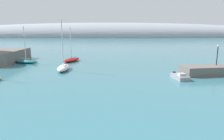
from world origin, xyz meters
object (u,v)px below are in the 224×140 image
sailboat_teal_mid_mooring (26,61)px  sailboat_white_outer_mooring (63,67)px  sailboat_red_near_shore (71,59)px  motorboat_grey_foreground (180,77)px  harbor_lamp_post (218,52)px

sailboat_teal_mid_mooring → sailboat_white_outer_mooring: (10.51, -8.45, 0.11)m
sailboat_red_near_shore → motorboat_grey_foreground: size_ratio=2.03×
sailboat_red_near_shore → harbor_lamp_post: (28.54, -14.01, 3.26)m
sailboat_white_outer_mooring → motorboat_grey_foreground: size_ratio=2.36×
motorboat_grey_foreground → sailboat_teal_mid_mooring: bearing=-126.0°
sailboat_teal_mid_mooring → harbor_lamp_post: sailboat_teal_mid_mooring is taller
sailboat_red_near_shore → motorboat_grey_foreground: (20.63, -18.15, -0.17)m
sailboat_red_near_shore → harbor_lamp_post: size_ratio=2.32×
sailboat_teal_mid_mooring → sailboat_white_outer_mooring: sailboat_white_outer_mooring is taller
sailboat_teal_mid_mooring → harbor_lamp_post: bearing=1.3°
sailboat_white_outer_mooring → sailboat_teal_mid_mooring: bearing=-128.9°
sailboat_red_near_shore → motorboat_grey_foreground: 27.47m
sailboat_teal_mid_mooring → sailboat_red_near_shore: bearing=31.6°
sailboat_red_near_shore → sailboat_white_outer_mooring: (0.43, -10.89, 0.06)m
sailboat_white_outer_mooring → motorboat_grey_foreground: (20.19, -7.25, -0.23)m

